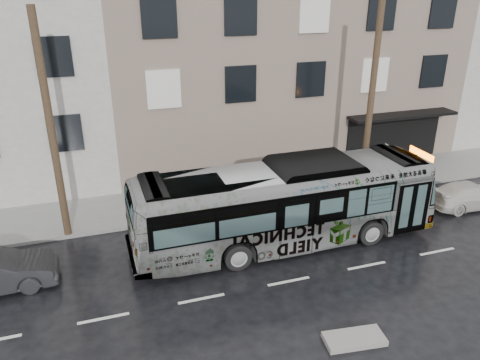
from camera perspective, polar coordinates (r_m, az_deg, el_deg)
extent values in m
plane|color=black|center=(19.09, 2.91, -8.10)|extent=(120.00, 120.00, 0.00)
cube|color=gray|center=(23.15, -1.40, -1.96)|extent=(90.00, 3.60, 0.15)
cube|color=#7A695D|center=(30.29, 3.44, 14.78)|extent=(20.00, 12.00, 11.00)
cylinder|color=#4C3A26|center=(22.92, 15.66, 9.07)|extent=(0.30, 0.30, 9.00)
cylinder|color=#4C3A26|center=(19.28, -22.03, 5.65)|extent=(0.30, 0.30, 9.00)
cylinder|color=slate|center=(24.48, 17.00, 1.67)|extent=(0.06, 0.06, 2.40)
imported|color=#B2B2B2|center=(18.63, 5.48, -3.00)|extent=(12.36, 2.97, 3.44)
imported|color=beige|center=(24.54, 26.24, -1.65)|extent=(4.15, 1.79, 1.19)
cube|color=gray|center=(15.06, 13.75, -18.30)|extent=(1.88, 1.01, 0.18)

